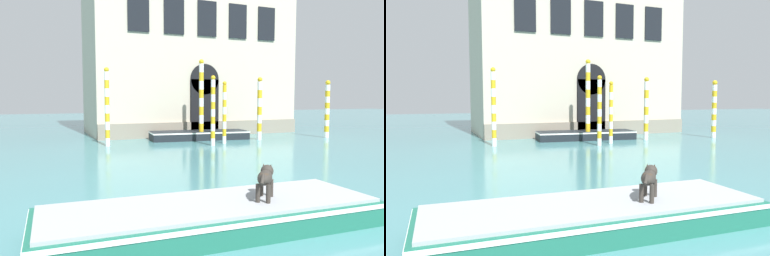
% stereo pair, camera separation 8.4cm
% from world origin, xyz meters
% --- Properties ---
extents(palazzo_left, '(13.51, 6.13, 16.77)m').
position_xyz_m(palazzo_left, '(3.38, 25.31, 8.37)').
color(palazzo_left, '#BCB29E').
rests_on(palazzo_left, ground_plane).
extents(boat_foreground, '(6.35, 2.24, 0.51)m').
position_xyz_m(boat_foreground, '(-3.64, 7.07, 0.27)').
color(boat_foreground, '#1E6651').
rests_on(boat_foreground, ground_plane).
extents(dog_on_deck, '(0.67, 0.75, 0.61)m').
position_xyz_m(dog_on_deck, '(-2.63, 6.91, 0.91)').
color(dog_on_deck, '#332D28').
rests_on(dog_on_deck, boat_foreground).
extents(boat_moored_near_palazzo, '(5.78, 2.43, 0.49)m').
position_xyz_m(boat_moored_near_palazzo, '(2.11, 20.62, 0.26)').
color(boat_moored_near_palazzo, black).
rests_on(boat_moored_near_palazzo, ground_plane).
extents(mooring_pole_0, '(0.27, 0.27, 3.56)m').
position_xyz_m(mooring_pole_0, '(5.23, 19.16, 1.80)').
color(mooring_pole_0, white).
rests_on(mooring_pole_0, ground_plane).
extents(mooring_pole_1, '(0.29, 0.29, 3.43)m').
position_xyz_m(mooring_pole_1, '(9.56, 18.51, 1.73)').
color(mooring_pole_1, white).
rests_on(mooring_pole_1, ground_plane).
extents(mooring_pole_2, '(0.24, 0.24, 3.88)m').
position_xyz_m(mooring_pole_2, '(-3.28, 19.61, 1.96)').
color(mooring_pole_2, white).
rests_on(mooring_pole_2, ground_plane).
extents(mooring_pole_3, '(0.23, 0.23, 3.50)m').
position_xyz_m(mooring_pole_3, '(1.63, 17.83, 1.77)').
color(mooring_pole_3, white).
rests_on(mooring_pole_3, ground_plane).
extents(mooring_pole_4, '(0.21, 0.21, 3.26)m').
position_xyz_m(mooring_pole_4, '(2.59, 18.43, 1.64)').
color(mooring_pole_4, white).
rests_on(mooring_pole_4, ground_plane).
extents(mooring_pole_5, '(0.27, 0.27, 4.52)m').
position_xyz_m(mooring_pole_5, '(2.05, 20.17, 2.28)').
color(mooring_pole_5, white).
rests_on(mooring_pole_5, ground_plane).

